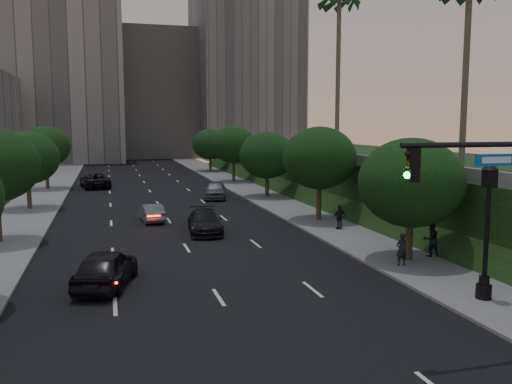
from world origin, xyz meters
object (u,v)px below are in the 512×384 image
object	(u,v)px
pedestrian_c	(340,217)
pedestrian_a	(401,250)
street_lamp	(487,236)
sedan_mid_left	(151,213)
pedestrian_b	(431,239)
sedan_near_left	(106,268)
sedan_near_right	(205,222)
sedan_far_right	(215,190)
sedan_far_left	(95,181)

from	to	relation	value
pedestrian_c	pedestrian_a	bearing A→B (deg)	73.87
street_lamp	sedan_mid_left	bearing A→B (deg)	117.46
street_lamp	pedestrian_a	bearing A→B (deg)	95.49
street_lamp	pedestrian_b	bearing A→B (deg)	73.73
sedan_near_left	pedestrian_a	world-z (taller)	pedestrian_a
sedan_near_left	sedan_near_right	size ratio (longest dim) A/B	0.97
pedestrian_c	pedestrian_b	bearing A→B (deg)	90.10
street_lamp	sedan_near_right	distance (m)	18.23
sedan_near_left	pedestrian_a	bearing A→B (deg)	-167.64
sedan_near_left	sedan_far_right	bearing A→B (deg)	-95.60
pedestrian_a	pedestrian_c	xyz separation A→B (m)	(0.92, 9.24, 0.01)
pedestrian_a	pedestrian_c	world-z (taller)	pedestrian_c
pedestrian_a	pedestrian_c	distance (m)	9.29
pedestrian_b	pedestrian_c	distance (m)	8.14
sedan_far_left	street_lamp	bearing A→B (deg)	99.99
street_lamp	sedan_near_left	world-z (taller)	street_lamp
street_lamp	sedan_far_left	world-z (taller)	street_lamp
sedan_near_right	sedan_near_left	bearing A→B (deg)	-115.10
pedestrian_c	sedan_far_right	bearing A→B (deg)	-85.00
street_lamp	pedestrian_c	world-z (taller)	street_lamp
street_lamp	sedan_far_right	xyz separation A→B (m)	(-4.36, 31.79, -1.81)
street_lamp	pedestrian_b	distance (m)	6.98
sedan_near_left	pedestrian_c	xyz separation A→B (m)	(14.57, 8.58, 0.11)
sedan_far_left	pedestrian_c	bearing A→B (deg)	108.99
pedestrian_c	sedan_mid_left	bearing A→B (deg)	-40.98
sedan_near_left	pedestrian_b	world-z (taller)	pedestrian_b
sedan_near_right	pedestrian_a	world-z (taller)	pedestrian_a
sedan_far_right	sedan_near_right	bearing A→B (deg)	-90.15
sedan_near_right	sedan_far_left	bearing A→B (deg)	110.14
sedan_near_right	sedan_far_right	bearing A→B (deg)	81.91
sedan_near_right	pedestrian_c	size ratio (longest dim) A/B	3.17
sedan_mid_left	pedestrian_b	bearing A→B (deg)	126.30
sedan_mid_left	sedan_far_left	xyz separation A→B (m)	(-4.28, 22.46, 0.17)
sedan_mid_left	sedan_near_right	size ratio (longest dim) A/B	0.78
sedan_far_left	sedan_near_left	bearing A→B (deg)	82.46
street_lamp	sedan_near_left	bearing A→B (deg)	157.21
sedan_far_right	pedestrian_a	world-z (taller)	pedestrian_a
pedestrian_b	sedan_near_left	bearing A→B (deg)	4.07
sedan_near_right	sedan_far_right	size ratio (longest dim) A/B	1.03
sedan_mid_left	pedestrian_a	world-z (taller)	pedestrian_a
sedan_near_left	pedestrian_b	xyz separation A→B (m)	(16.06, 0.57, 0.21)
sedan_far_right	pedestrian_b	size ratio (longest dim) A/B	2.73
street_lamp	sedan_far_right	world-z (taller)	street_lamp
sedan_near_right	pedestrian_b	distance (m)	13.94
sedan_far_left	sedan_far_right	distance (m)	16.23
pedestrian_a	pedestrian_c	size ratio (longest dim) A/B	0.99
street_lamp	sedan_near_right	world-z (taller)	street_lamp
sedan_near_right	pedestrian_c	distance (m)	8.69
sedan_mid_left	pedestrian_a	distance (m)	19.18
sedan_near_left	sedan_far_left	world-z (taller)	sedan_near_left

